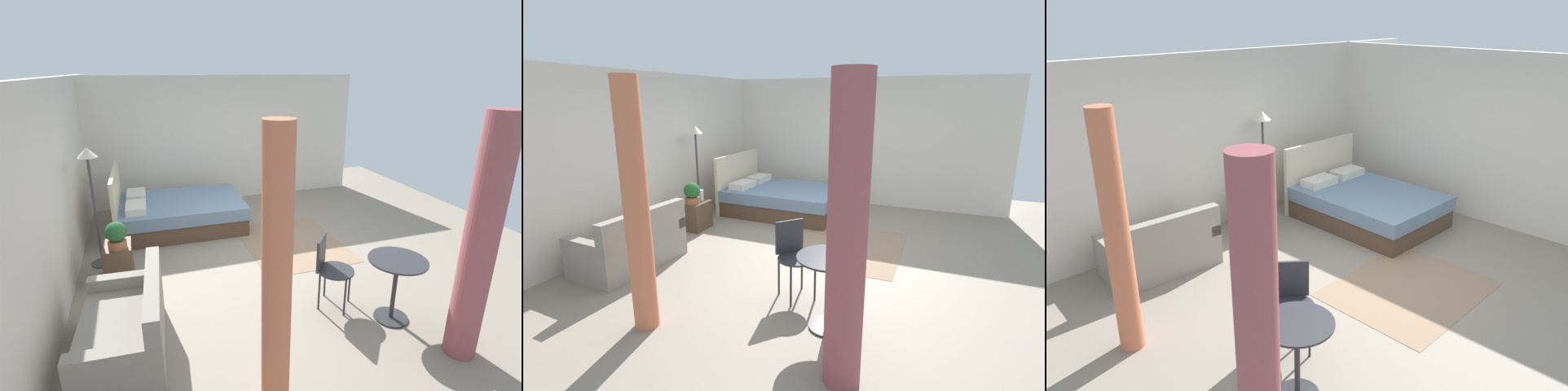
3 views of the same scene
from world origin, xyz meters
The scene contains 14 objects.
ground_plane centered at (0.00, 0.00, -0.01)m, with size 8.74×8.71×0.02m, color gray.
wall_back centered at (0.00, 2.86, 1.31)m, with size 8.74×0.12×2.62m, color silver.
wall_right centered at (2.87, 0.00, 1.31)m, with size 0.12×5.71×2.62m, color silver.
area_rug centered at (0.23, -0.43, 0.00)m, with size 1.87×1.51×0.01m, color #93755B.
bed centered at (1.51, 1.27, 0.28)m, with size 1.63×2.21×1.12m.
couch centered at (-1.59, 2.11, 0.28)m, with size 1.42×0.87×0.82m.
nightstand centered at (0.02, 2.24, 0.24)m, with size 0.47×0.36×0.48m.
potted_plant centered at (-0.08, 2.22, 0.66)m, with size 0.27×0.27×0.36m.
vase centered at (0.14, 2.20, 0.57)m, with size 0.08×0.08×0.19m.
floor_lamp centered at (0.48, 2.49, 1.29)m, with size 0.31×0.31×1.73m.
balcony_table centered at (-1.95, -0.73, 0.52)m, with size 0.64×0.64×0.75m.
cafe_chair_near_window centered at (-1.46, -0.16, 0.53)m, with size 0.61×0.61×0.87m.
curtain_left centered at (-2.62, -1.04, 1.20)m, with size 0.30×0.30×2.41m.
curtain_right centered at (-2.62, 0.95, 1.20)m, with size 0.23×0.23×2.41m.
Camera 1 is at (-4.93, 1.84, 2.71)m, focal length 25.84 mm.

